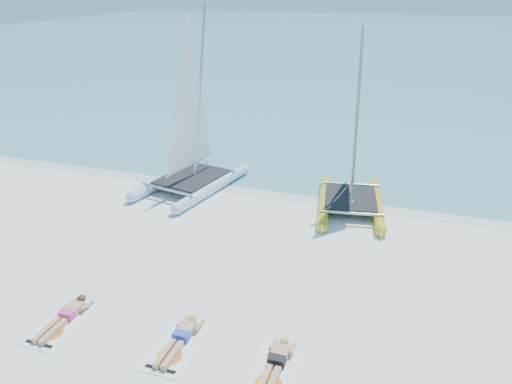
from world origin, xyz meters
TOP-DOWN VIEW (x-y plane):
  - ground at (0.00, 0.00)m, footprint 140.00×140.00m
  - sea at (0.00, 63.00)m, footprint 140.00×115.00m
  - wet_sand_strip at (0.00, 5.50)m, footprint 140.00×1.40m
  - catamaran_blue at (-3.33, 4.98)m, footprint 3.39×5.51m
  - catamaran_yellow at (2.78, 5.42)m, footprint 2.96×5.09m
  - towel_a at (-2.61, -3.85)m, footprint 1.00×1.85m
  - sunbather_a at (-2.61, -3.65)m, footprint 0.37×1.73m
  - towel_b at (0.34, -3.68)m, footprint 1.00×1.85m
  - sunbather_b at (0.34, -3.49)m, footprint 0.37×1.73m
  - towel_c at (2.61, -3.75)m, footprint 1.00×1.85m
  - sunbather_c at (2.61, -3.56)m, footprint 0.37×1.73m

SIDE VIEW (x-z plane):
  - ground at x=0.00m, z-range 0.00..0.00m
  - wet_sand_strip at x=0.00m, z-range 0.00..0.01m
  - sea at x=0.00m, z-range 0.00..0.01m
  - towel_a at x=-2.61m, z-range 0.00..0.02m
  - towel_b at x=0.34m, z-range 0.00..0.02m
  - towel_c at x=2.61m, z-range 0.00..0.02m
  - sunbather_a at x=-2.61m, z-range -0.01..0.25m
  - sunbather_b at x=0.34m, z-range -0.01..0.25m
  - sunbather_c at x=2.61m, z-range -0.01..0.25m
  - catamaran_yellow at x=2.78m, z-range -1.17..5.15m
  - catamaran_blue at x=-3.33m, z-range -1.41..5.59m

